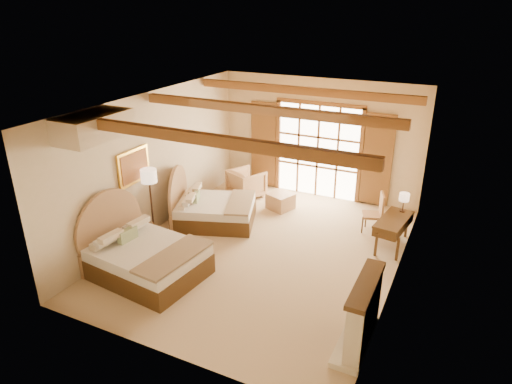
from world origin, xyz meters
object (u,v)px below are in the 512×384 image
Objects in this scene: armchair at (247,183)px; nightstand at (138,237)px; bed_near at (141,255)px; bed_far at (210,208)px; desk at (392,231)px.

nightstand is at bearing 103.38° from armchair.
bed_near is 0.98m from nightstand.
bed_near is 2.56m from bed_far.
bed_far is at bearing -162.18° from desk.
desk is at bearing -169.04° from armchair.
armchair is 4.26m from desk.
armchair is (0.78, 3.62, 0.08)m from nightstand.
bed_near reaches higher than desk.
nightstand is (-0.68, -1.84, -0.06)m from bed_far.
bed_far is at bearing 112.29° from armchair.
desk reaches higher than nightstand.
bed_far reaches higher than desk.
bed_near reaches higher than nightstand.
bed_far is (0.01, 2.56, -0.04)m from bed_near.
bed_near is 4.34m from armchair.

